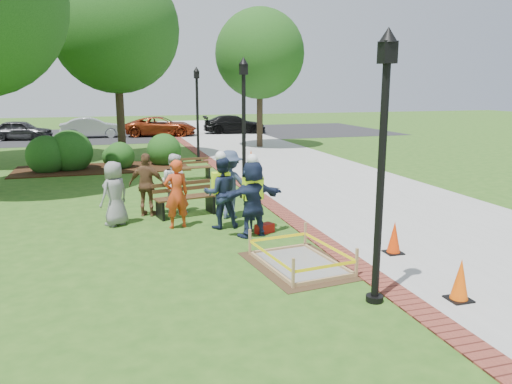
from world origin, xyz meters
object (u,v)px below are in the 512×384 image
object	(u,v)px
cone_front	(460,281)
hivis_worker_b	(254,194)
wet_concrete_pad	(300,254)
hivis_worker_c	(221,190)
hivis_worker_a	(252,196)
lamp_near	(382,149)
bench_near	(186,205)

from	to	relation	value
cone_front	hivis_worker_b	distance (m)	5.27
wet_concrete_pad	hivis_worker_c	bearing A→B (deg)	106.18
wet_concrete_pad	cone_front	size ratio (longest dim) A/B	3.45
cone_front	hivis_worker_a	bearing A→B (deg)	116.64
lamp_near	hivis_worker_c	xyz separation A→B (m)	(-1.43, 4.90, -1.54)
bench_near	hivis_worker_c	bearing A→B (deg)	-65.04
bench_near	cone_front	bearing A→B (deg)	-63.13
lamp_near	hivis_worker_b	distance (m)	4.77
bench_near	hivis_worker_a	xyz separation A→B (m)	(1.19, -2.31, 0.67)
hivis_worker_b	hivis_worker_c	bearing A→B (deg)	146.45
hivis_worker_a	wet_concrete_pad	bearing A→B (deg)	-80.89
hivis_worker_a	hivis_worker_b	bearing A→B (deg)	69.41
wet_concrete_pad	hivis_worker_c	size ratio (longest dim) A/B	1.31
wet_concrete_pad	hivis_worker_b	bearing A→B (deg)	93.97
wet_concrete_pad	lamp_near	world-z (taller)	lamp_near
hivis_worker_a	hivis_worker_b	distance (m)	0.47
bench_near	hivis_worker_b	world-z (taller)	hivis_worker_b
cone_front	lamp_near	world-z (taller)	lamp_near
bench_near	hivis_worker_c	size ratio (longest dim) A/B	0.91
cone_front	hivis_worker_b	xyz separation A→B (m)	(-2.04, 4.83, 0.55)
bench_near	wet_concrete_pad	bearing A→B (deg)	-70.91
wet_concrete_pad	cone_front	bearing A→B (deg)	-50.67
lamp_near	hivis_worker_a	world-z (taller)	lamp_near
bench_near	hivis_worker_b	bearing A→B (deg)	-54.15
lamp_near	cone_front	bearing A→B (deg)	-16.42
bench_near	hivis_worker_b	xyz separation A→B (m)	(1.36, -1.88, 0.61)
bench_near	lamp_near	distance (m)	7.01
cone_front	hivis_worker_b	size ratio (longest dim) A/B	0.40
wet_concrete_pad	bench_near	xyz separation A→B (m)	(-1.53, 4.43, 0.05)
cone_front	bench_near	bearing A→B (deg)	116.87
hivis_worker_a	hivis_worker_b	size ratio (longest dim) A/B	1.07
cone_front	hivis_worker_b	world-z (taller)	hivis_worker_b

